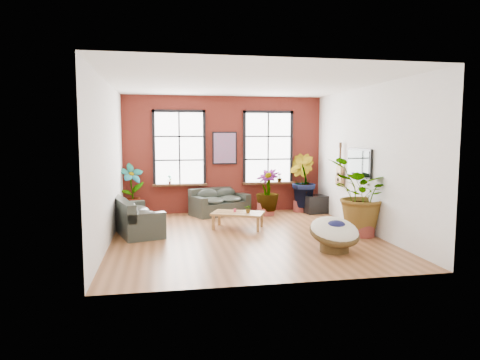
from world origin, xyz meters
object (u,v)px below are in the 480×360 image
object	(u,v)px
sofa_back	(219,202)
sofa_left	(134,217)
papasan_chair	(335,233)
coffee_table	(238,214)

from	to	relation	value
sofa_back	sofa_left	size ratio (longest dim) A/B	0.84
sofa_back	papasan_chair	size ratio (longest dim) A/B	1.68
sofa_left	coffee_table	world-z (taller)	sofa_left
sofa_back	papasan_chair	world-z (taller)	sofa_back
sofa_left	coffee_table	distance (m)	2.54
coffee_table	papasan_chair	size ratio (longest dim) A/B	1.30
sofa_left	coffee_table	size ratio (longest dim) A/B	1.54
sofa_back	sofa_left	world-z (taller)	sofa_left
sofa_left	papasan_chair	bearing A→B (deg)	-138.02
coffee_table	papasan_chair	distance (m)	2.91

